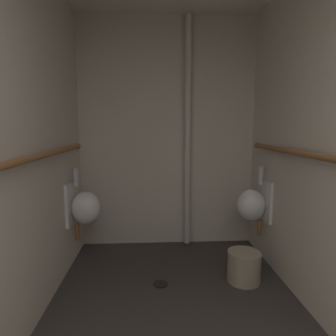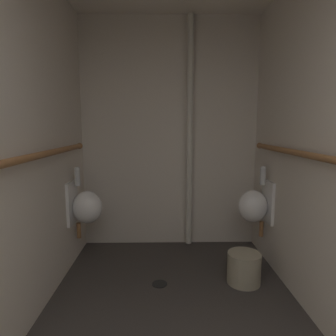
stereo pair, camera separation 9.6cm
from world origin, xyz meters
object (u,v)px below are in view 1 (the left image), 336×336
object	(u,v)px
urinal_left_mid	(84,207)
floor_drain	(161,284)
standpipe_back_wall	(188,135)
urinal_right_mid	(253,204)
waste_bin	(244,267)

from	to	relation	value
urinal_left_mid	floor_drain	distance (m)	1.08
urinal_left_mid	standpipe_back_wall	size ratio (longest dim) A/B	0.29
urinal_right_mid	waste_bin	size ratio (longest dim) A/B	2.47
urinal_right_mid	waste_bin	world-z (taller)	urinal_right_mid
urinal_right_mid	standpipe_back_wall	xyz separation A→B (m)	(-0.65, 0.44, 0.72)
urinal_left_mid	floor_drain	bearing A→B (deg)	-29.67
floor_drain	waste_bin	world-z (taller)	waste_bin
urinal_left_mid	floor_drain	xyz separation A→B (m)	(0.77, -0.44, -0.61)
floor_drain	waste_bin	bearing A→B (deg)	1.10
floor_drain	waste_bin	size ratio (longest dim) A/B	0.46
floor_drain	urinal_left_mid	bearing A→B (deg)	150.33
standpipe_back_wall	waste_bin	distance (m)	1.55
urinal_left_mid	waste_bin	world-z (taller)	urinal_left_mid
standpipe_back_wall	floor_drain	bearing A→B (deg)	-111.26
standpipe_back_wall	floor_drain	xyz separation A→B (m)	(-0.34, -0.89, -1.34)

